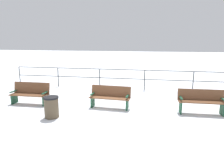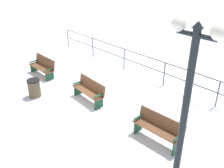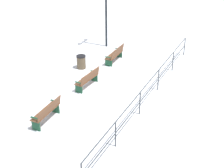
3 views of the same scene
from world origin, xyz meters
name	(u,v)px [view 1 (image 1 of 3)]	position (x,y,z in m)	size (l,w,h in m)	color
ground_plane	(109,109)	(0.00, 0.00, 0.00)	(80.00, 80.00, 0.00)	white
bench_nearest	(30,93)	(-0.05, -3.49, 0.47)	(0.56, 1.66, 0.92)	brown
bench_second	(110,96)	(-0.16, 0.00, 0.47)	(0.59, 1.67, 0.89)	brown
bench_third	(201,101)	(-0.14, 3.49, 0.49)	(0.55, 1.70, 0.90)	brown
waterfront_railing	(122,76)	(-3.45, 0.00, 0.77)	(0.05, 12.63, 1.13)	#383D42
trash_bin	(51,107)	(1.30, -1.83, 0.39)	(0.53, 0.53, 0.77)	brown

